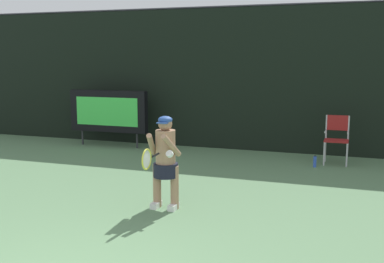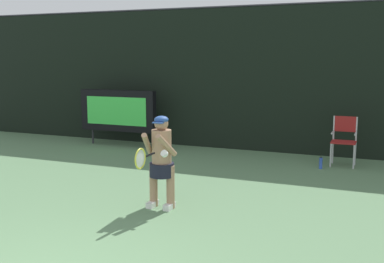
% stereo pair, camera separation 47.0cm
% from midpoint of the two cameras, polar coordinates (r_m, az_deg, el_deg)
% --- Properties ---
extents(backdrop_screen, '(18.00, 0.12, 3.66)m').
position_cam_midpoint_polar(backdrop_screen, '(12.15, 5.15, 6.25)').
color(backdrop_screen, black).
rests_on(backdrop_screen, ground).
extents(scoreboard, '(2.20, 0.21, 1.50)m').
position_cam_midpoint_polar(scoreboard, '(12.85, -11.04, 2.40)').
color(scoreboard, black).
rests_on(scoreboard, ground).
extents(umpire_chair, '(0.52, 0.44, 1.08)m').
position_cam_midpoint_polar(umpire_chair, '(10.99, 15.82, -0.59)').
color(umpire_chair, '#B7B7BC').
rests_on(umpire_chair, ground).
extents(water_bottle, '(0.07, 0.07, 0.27)m').
position_cam_midpoint_polar(water_bottle, '(10.61, 13.31, -3.55)').
color(water_bottle, blue).
rests_on(water_bottle, ground).
extents(tennis_player, '(0.52, 0.59, 1.47)m').
position_cam_midpoint_polar(tennis_player, '(7.46, -5.03, -3.26)').
color(tennis_player, white).
rests_on(tennis_player, ground).
extents(tennis_racket, '(0.03, 0.60, 0.31)m').
position_cam_midpoint_polar(tennis_racket, '(6.91, -7.34, -3.30)').
color(tennis_racket, black).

